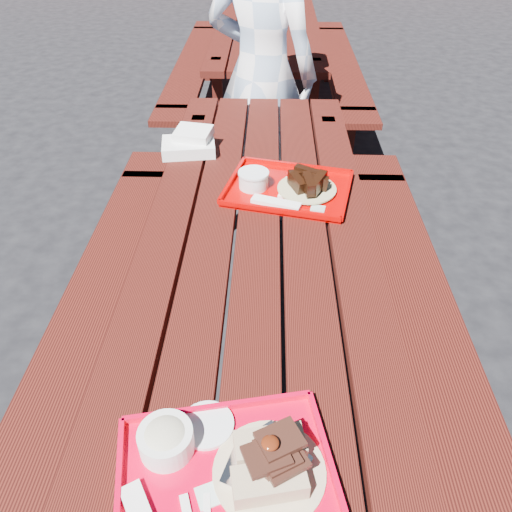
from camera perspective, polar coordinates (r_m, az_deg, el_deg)
name	(u,v)px	position (r m, az deg, el deg)	size (l,w,h in m)	color
ground	(257,392)	(2.08, 0.13, -15.29)	(60.00, 60.00, 0.00)	black
picnic_table_near	(257,289)	(1.66, 0.15, -3.80)	(1.41, 2.40, 0.75)	#48140D
picnic_table_far	(267,45)	(4.18, 1.30, 22.93)	(1.41, 2.40, 0.75)	#48140D
near_tray	(225,464)	(1.03, -3.55, -22.60)	(0.46, 0.39, 0.13)	red
far_tray	(286,187)	(1.79, 3.45, 7.90)	(0.49, 0.42, 0.07)	#AF0000
white_cloth	(190,143)	(2.08, -7.56, 12.67)	(0.23, 0.19, 0.09)	white
person	(262,74)	(2.74, 0.65, 20.06)	(0.59, 0.39, 1.63)	#9BB5D6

